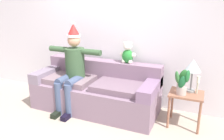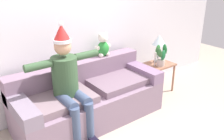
% 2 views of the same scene
% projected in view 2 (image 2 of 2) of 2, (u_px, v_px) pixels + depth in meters
% --- Properties ---
extents(back_wall, '(7.00, 0.10, 2.70)m').
position_uv_depth(back_wall, '(67.00, 25.00, 3.70)').
color(back_wall, silver).
rests_on(back_wall, ground_plane).
extents(couch, '(2.20, 0.89, 0.84)m').
position_uv_depth(couch, '(88.00, 98.00, 3.69)').
color(couch, gray).
rests_on(couch, ground_plane).
extents(person_seated, '(1.02, 0.77, 1.55)m').
position_uv_depth(person_seated, '(69.00, 81.00, 3.19)').
color(person_seated, '#365335').
rests_on(person_seated, ground_plane).
extents(teddy_bear, '(0.29, 0.17, 0.38)m').
position_uv_depth(teddy_bear, '(103.00, 46.00, 3.91)').
color(teddy_bear, '#288633').
rests_on(teddy_bear, couch).
extents(side_table, '(0.50, 0.41, 0.55)m').
position_uv_depth(side_table, '(159.00, 68.00, 4.51)').
color(side_table, '#925F47').
rests_on(side_table, ground_plane).
extents(table_lamp, '(0.24, 0.24, 0.51)m').
position_uv_depth(table_lamp, '(159.00, 41.00, 4.41)').
color(table_lamp, gray).
rests_on(table_lamp, side_table).
extents(potted_plant, '(0.25, 0.22, 0.40)m').
position_uv_depth(potted_plant, '(161.00, 56.00, 4.29)').
color(potted_plant, '#BCABA1').
rests_on(potted_plant, side_table).
extents(candle_tall, '(0.04, 0.04, 0.25)m').
position_uv_depth(candle_tall, '(155.00, 57.00, 4.32)').
color(candle_tall, beige).
rests_on(candle_tall, side_table).
extents(candle_short, '(0.04, 0.04, 0.27)m').
position_uv_depth(candle_short, '(163.00, 52.00, 4.51)').
color(candle_short, beige).
rests_on(candle_short, side_table).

